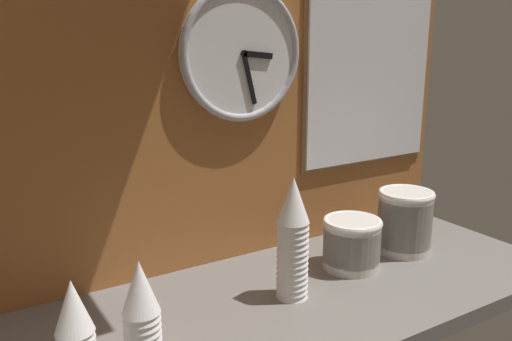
% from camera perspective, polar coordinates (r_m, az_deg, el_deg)
% --- Properties ---
extents(ground_plane, '(1.60, 0.56, 0.04)m').
position_cam_1_polar(ground_plane, '(1.27, 0.28, -14.54)').
color(ground_plane, slate).
extents(wall_tiled_back, '(1.60, 0.03, 1.05)m').
position_cam_1_polar(wall_tiled_back, '(1.34, -5.86, 11.40)').
color(wall_tiled_back, '#A3602D').
rests_on(wall_tiled_back, ground_plane).
extents(cup_stack_left, '(0.07, 0.07, 0.16)m').
position_cam_1_polar(cup_stack_left, '(1.09, -18.58, -14.74)').
color(cup_stack_left, white).
rests_on(cup_stack_left, ground_plane).
extents(cup_stack_center_right, '(0.07, 0.07, 0.29)m').
position_cam_1_polar(cup_stack_center_right, '(1.23, 3.90, -7.15)').
color(cup_stack_center_right, white).
rests_on(cup_stack_center_right, ground_plane).
extents(cup_stack_center_left, '(0.07, 0.07, 0.19)m').
position_cam_1_polar(cup_stack_center_left, '(1.07, -12.00, -13.91)').
color(cup_stack_center_left, white).
rests_on(cup_stack_center_left, ground_plane).
extents(bowl_stack_far_right, '(0.15, 0.15, 0.17)m').
position_cam_1_polar(bowl_stack_far_right, '(1.55, 15.39, -5.05)').
color(bowl_stack_far_right, beige).
rests_on(bowl_stack_far_right, ground_plane).
extents(bowl_stack_right, '(0.15, 0.15, 0.13)m').
position_cam_1_polar(bowl_stack_right, '(1.42, 10.04, -7.43)').
color(bowl_stack_right, beige).
rests_on(bowl_stack_right, ground_plane).
extents(wall_clock, '(0.34, 0.03, 0.34)m').
position_cam_1_polar(wall_clock, '(1.36, -1.46, 12.22)').
color(wall_clock, white).
extents(menu_board, '(0.48, 0.01, 0.50)m').
position_cam_1_polar(menu_board, '(1.64, 11.86, 9.27)').
color(menu_board, olive).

